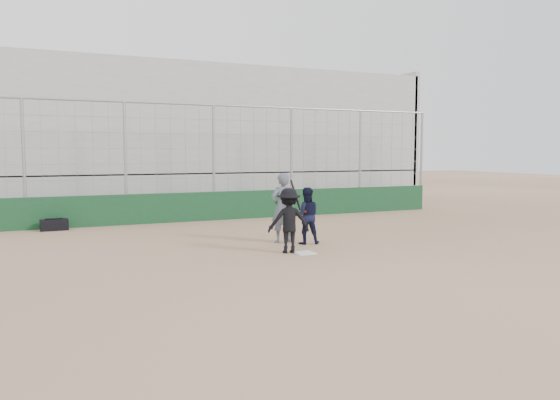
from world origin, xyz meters
name	(u,v)px	position (x,y,z in m)	size (l,w,h in m)	color
ground	(305,253)	(0.00, 0.00, 0.00)	(90.00, 90.00, 0.00)	#835F47
home_plate	(305,253)	(0.00, 0.00, 0.01)	(0.44, 0.44, 0.02)	white
backstop	(214,193)	(0.00, 7.00, 0.96)	(18.10, 0.25, 4.04)	#11371D
bleachers	(179,139)	(0.00, 11.95, 2.92)	(20.25, 6.70, 6.98)	#9B9B9B
batter_at_plate	(289,220)	(-0.30, 0.24, 0.77)	(1.09, 0.82, 1.71)	black
catcher_crouched	(306,225)	(0.63, 1.15, 0.50)	(0.84, 0.74, 1.01)	black
umpire	(282,211)	(0.19, 1.67, 0.83)	(0.67, 0.44, 1.66)	#4F5765
equipment_bag	(54,225)	(-5.23, 6.51, 0.17)	(0.81, 0.38, 0.38)	black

